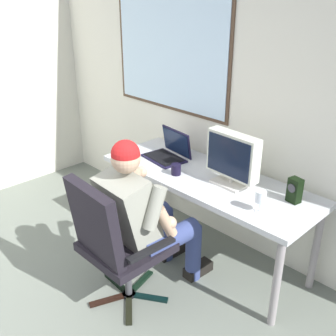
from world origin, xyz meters
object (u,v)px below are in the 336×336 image
Objects in this scene: desk_speaker at (295,190)px; crt_monitor at (233,157)px; person_seated at (145,214)px; wine_glass at (261,198)px; coffee_mug at (176,169)px; desk at (207,185)px; laptop at (170,151)px; office_chair at (112,238)px.

crt_monitor is at bearing -169.44° from desk_speaker.
person_seated reaches higher than wine_glass.
coffee_mug is at bearing -163.01° from desk_speaker.
desk is at bearing 164.92° from wine_glass.
desk is 0.63m from wine_glass.
desk is 20.80× the size of coffee_mug.
office_chair is at bearing -66.53° from laptop.
coffee_mug reaches higher than desk.
crt_monitor is 0.69m from laptop.
office_chair is 6.59× the size of wine_glass.
laptop is 1.14m from desk_speaker.
wine_glass is (0.58, -0.16, 0.17)m from desk.
crt_monitor reaches higher than coffee_mug.
wine_glass is 0.85× the size of desk_speaker.
crt_monitor is (0.27, 0.91, 0.39)m from office_chair.
crt_monitor is at bearing 73.77° from office_chair.
office_chair is at bearing -93.09° from person_seated.
office_chair is at bearing -79.75° from coffee_mug.
office_chair is (-0.06, -0.88, -0.11)m from desk.
desk_speaker is 2.03× the size of coffee_mug.
coffee_mug is at bearing -142.47° from desk.
laptop is at bearing -176.81° from desk_speaker.
office_chair is 0.81× the size of person_seated.
wine_glass is at bearing -26.43° from crt_monitor.
desk_speaker reaches higher than wine_glass.
wine_glass is at bearing -107.92° from desk_speaker.
desk is 0.70m from desk_speaker.
person_seated is at bearing -111.55° from crt_monitor.
wine_glass is 0.29m from desk_speaker.
office_chair is 0.78m from coffee_mug.
laptop is at bearing 122.63° from person_seated.
coffee_mug is at bearing 100.25° from office_chair.
coffee_mug is at bearing -156.04° from crt_monitor.
laptop is 0.34m from coffee_mug.
wine_glass is at bearing -0.72° from coffee_mug.
office_chair is 1.05m from laptop.
laptop reaches higher than wine_glass.
crt_monitor is 0.47m from coffee_mug.
crt_monitor reaches higher than wine_glass.
person_seated is 0.75m from crt_monitor.
crt_monitor is at bearing 68.45° from person_seated.
wine_glass is 0.78m from coffee_mug.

